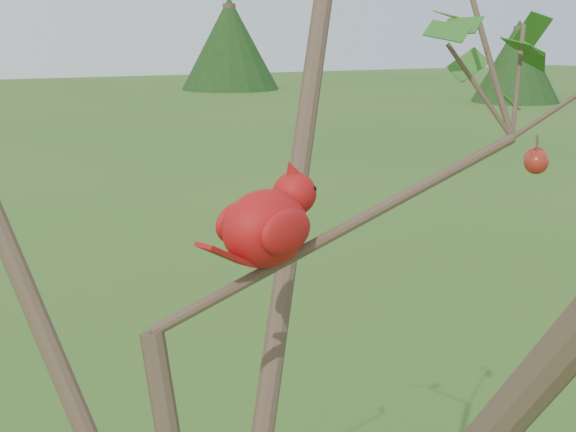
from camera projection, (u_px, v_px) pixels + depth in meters
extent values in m
sphere|color=maroon|center=(536.00, 162.00, 1.32)|extent=(0.04, 0.04, 0.04)
sphere|color=maroon|center=(536.00, 158.00, 1.38)|extent=(0.04, 0.04, 0.04)
ellipsoid|color=red|center=(266.00, 228.00, 1.18)|extent=(0.18, 0.16, 0.12)
sphere|color=red|center=(294.00, 194.00, 1.21)|extent=(0.09, 0.09, 0.07)
cone|color=red|center=(292.00, 172.00, 1.20)|extent=(0.06, 0.05, 0.05)
cone|color=#D85914|center=(308.00, 192.00, 1.24)|extent=(0.04, 0.03, 0.02)
ellipsoid|color=black|center=(304.00, 194.00, 1.23)|extent=(0.03, 0.04, 0.03)
cube|color=red|center=(225.00, 255.00, 1.12)|extent=(0.09, 0.06, 0.05)
ellipsoid|color=red|center=(241.00, 222.00, 1.20)|extent=(0.11, 0.07, 0.07)
ellipsoid|color=red|center=(286.00, 232.00, 1.14)|extent=(0.11, 0.07, 0.07)
cylinder|color=#3E2E21|center=(230.00, 47.00, 31.72)|extent=(0.50, 0.50, 3.33)
cone|color=#183412|center=(230.00, 43.00, 31.68)|extent=(3.89, 3.89, 3.61)
cylinder|color=#3E2E21|center=(517.00, 64.00, 26.28)|extent=(0.37, 0.37, 2.46)
cone|color=#183412|center=(517.00, 61.00, 26.26)|extent=(2.87, 2.87, 2.66)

